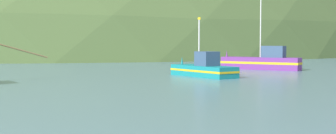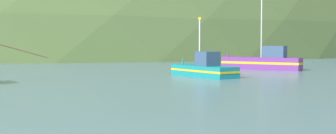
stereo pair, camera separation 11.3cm
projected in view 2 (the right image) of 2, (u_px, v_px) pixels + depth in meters
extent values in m
ellipsoid|color=#2D562D|center=(188.00, 47.00, 226.65)|extent=(198.97, 159.18, 78.58)
ellipsoid|color=#516B38|center=(87.00, 51.00, 137.57)|extent=(189.00, 151.20, 96.81)
ellipsoid|color=#516B38|center=(136.00, 47.00, 235.77)|extent=(193.01, 154.40, 47.36)
cube|color=#147F84|center=(204.00, 71.00, 38.95)|extent=(3.87, 6.97, 0.92)
cube|color=gold|center=(204.00, 70.00, 38.94)|extent=(3.91, 7.04, 0.17)
cone|color=#147F84|center=(183.00, 60.00, 41.44)|extent=(0.25, 0.25, 0.70)
cube|color=#334C6B|center=(208.00, 59.00, 38.47)|extent=(1.89, 1.94, 1.20)
cylinder|color=silver|center=(200.00, 43.00, 39.30)|extent=(0.12, 0.12, 3.87)
cube|color=gold|center=(200.00, 18.00, 39.18)|extent=(0.13, 0.35, 0.20)
cylinder|color=#997F4C|center=(0.00, 44.00, 33.01)|extent=(6.79, 2.14, 2.13)
cube|color=#6B2D84|center=(261.00, 63.00, 48.47)|extent=(6.73, 7.36, 1.29)
cube|color=gold|center=(261.00, 63.00, 48.46)|extent=(6.80, 7.43, 0.23)
cone|color=#6B2D84|center=(228.00, 53.00, 50.39)|extent=(0.28, 0.28, 0.70)
cube|color=#334C6B|center=(274.00, 52.00, 47.66)|extent=(2.48, 2.57, 1.20)
cylinder|color=silver|center=(261.00, 26.00, 48.25)|extent=(0.12, 0.12, 6.47)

